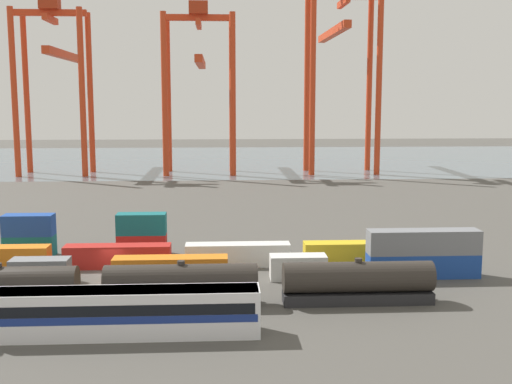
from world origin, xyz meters
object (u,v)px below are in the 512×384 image
(freight_tank_row, at_px, (91,286))
(gantry_crane_west, at_px, (56,69))
(shipping_container_3, at_px, (171,269))
(gantry_crane_central, at_px, (200,72))
(shipping_container_19, at_px, (142,244))
(shipping_container_10, at_px, (118,256))
(gantry_crane_east, at_px, (340,56))
(shipping_container_11, at_px, (238,255))

(freight_tank_row, relative_size, gantry_crane_west, 1.42)
(shipping_container_3, relative_size, gantry_crane_central, 0.27)
(shipping_container_3, relative_size, shipping_container_19, 2.00)
(shipping_container_10, xyz_separation_m, gantry_crane_east, (43.95, 99.24, 29.49))
(freight_tank_row, height_order, shipping_container_10, freight_tank_row)
(gantry_crane_east, bearing_deg, gantry_crane_central, -178.92)
(freight_tank_row, xyz_separation_m, gantry_crane_central, (6.70, 112.97, 24.43))
(shipping_container_3, relative_size, gantry_crane_west, 0.27)
(freight_tank_row, height_order, shipping_container_19, freight_tank_row)
(shipping_container_10, xyz_separation_m, gantry_crane_central, (6.54, 98.53, 25.17))
(gantry_crane_west, xyz_separation_m, gantry_crane_central, (37.41, -0.59, -0.86))
(gantry_crane_east, bearing_deg, shipping_container_19, -114.20)
(shipping_container_10, bearing_deg, shipping_container_3, -42.55)
(gantry_crane_west, distance_m, gantry_crane_central, 37.42)
(shipping_container_10, relative_size, gantry_crane_east, 0.24)
(shipping_container_10, bearing_deg, freight_tank_row, -90.62)
(shipping_container_10, distance_m, gantry_crane_central, 101.91)
(shipping_container_19, distance_m, gantry_crane_east, 106.43)
(shipping_container_19, height_order, gantry_crane_central, gantry_crane_central)
(shipping_container_19, xyz_separation_m, gantry_crane_east, (41.92, 93.28, 29.49))
(shipping_container_3, bearing_deg, shipping_container_11, 39.25)
(shipping_container_3, bearing_deg, gantry_crane_central, 89.97)
(shipping_container_3, distance_m, shipping_container_11, 9.42)
(shipping_container_3, distance_m, gantry_crane_east, 115.50)
(gantry_crane_central, bearing_deg, shipping_container_3, -90.03)
(shipping_container_10, relative_size, gantry_crane_west, 0.27)
(shipping_container_19, bearing_deg, gantry_crane_central, 87.21)
(gantry_crane_central, xyz_separation_m, gantry_crane_east, (37.41, 0.71, 4.32))
(shipping_container_3, relative_size, gantry_crane_east, 0.24)
(shipping_container_10, height_order, gantry_crane_west, gantry_crane_west)
(shipping_container_11, relative_size, gantry_crane_west, 0.27)
(shipping_container_11, height_order, gantry_crane_east, gantry_crane_east)
(shipping_container_11, relative_size, gantry_crane_east, 0.24)
(shipping_container_10, distance_m, gantry_crane_east, 112.48)
(freight_tank_row, relative_size, shipping_container_10, 5.28)
(freight_tank_row, height_order, shipping_container_11, freight_tank_row)
(shipping_container_3, relative_size, shipping_container_10, 1.00)
(shipping_container_3, height_order, gantry_crane_central, gantry_crane_central)
(freight_tank_row, bearing_deg, gantry_crane_central, 86.61)
(shipping_container_19, distance_m, gantry_crane_west, 102.17)
(shipping_container_3, bearing_deg, shipping_container_19, 110.49)
(shipping_container_11, distance_m, gantry_crane_central, 101.96)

